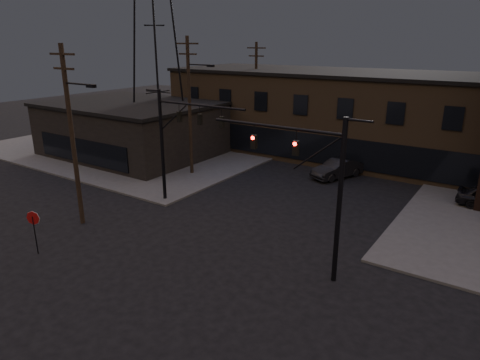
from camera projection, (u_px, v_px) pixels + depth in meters
The scene contains 12 objects.
ground at pixel (171, 281), 20.77m from camera, with size 140.00×140.00×0.00m, color black.
sidewalk_nw at pixel (161, 140), 49.78m from camera, with size 30.00×30.00×0.15m, color #474744.
building_row at pixel (367, 117), 41.58m from camera, with size 40.00×12.00×8.00m, color brown.
building_left at pixel (132, 130), 43.24m from camera, with size 16.00×12.00×5.00m, color black.
traffic_signal_near at pixel (317, 180), 19.93m from camera, with size 7.12×0.24×8.00m.
traffic_signal_far at pixel (175, 135), 29.09m from camera, with size 7.12×0.24×8.00m.
stop_sign at pixel (34, 223), 22.89m from camera, with size 0.72×0.33×2.48m.
utility_pole_near at pixel (72, 133), 25.54m from camera, with size 3.70×0.28×11.00m.
utility_pole_mid at pixel (190, 104), 35.45m from camera, with size 3.70×0.28×11.50m.
utility_pole_far at pixel (256, 93), 45.57m from camera, with size 2.20×0.28×11.00m.
transmission_tower at pixel (154, 25), 40.64m from camera, with size 7.00×7.00×25.00m, color black, non-canonical shape.
car_crossing at pixel (337, 169), 36.19m from camera, with size 1.68×4.82×1.59m, color black.
Camera 1 is at (12.97, -13.22, 11.12)m, focal length 32.00 mm.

